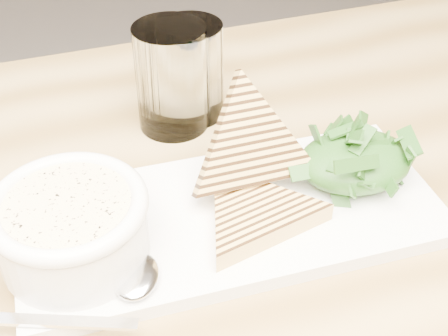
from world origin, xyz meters
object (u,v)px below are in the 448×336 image
object	(u,v)px
table_top	(231,278)
glass_far	(172,78)
soup_bowl	(73,233)
platter	(230,217)
glass_near	(191,71)

from	to	relation	value
table_top	glass_far	world-z (taller)	glass_far
table_top	soup_bowl	size ratio (longest dim) A/B	10.35
glass_far	platter	bearing A→B (deg)	-85.96
table_top	soup_bowl	bearing A→B (deg)	164.79
platter	soup_bowl	xyz separation A→B (m)	(-0.14, -0.01, 0.03)
table_top	platter	world-z (taller)	platter
glass_near	glass_far	bearing A→B (deg)	-148.60
table_top	glass_far	bearing A→B (deg)	89.55
soup_bowl	platter	bearing A→B (deg)	5.34
platter	glass_far	size ratio (longest dim) A/B	3.27
table_top	glass_near	size ratio (longest dim) A/B	11.62
soup_bowl	glass_near	distance (m)	0.25
soup_bowl	table_top	bearing A→B (deg)	-15.21
glass_near	glass_far	size ratio (longest dim) A/B	0.93
platter	soup_bowl	world-z (taller)	soup_bowl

